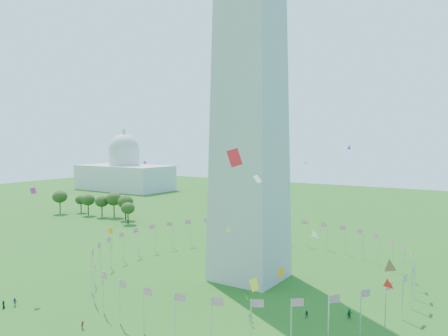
{
  "coord_description": "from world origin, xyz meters",
  "views": [
    {
      "loc": [
        56.01,
        -48.68,
        36.23
      ],
      "look_at": [
        1.69,
        35.0,
        29.94
      ],
      "focal_mm": 35.0,
      "sensor_mm": 36.0,
      "label": 1
    }
  ],
  "objects": [
    {
      "name": "kites_aloft",
      "position": [
        14.05,
        23.15,
        18.94
      ],
      "size": [
        124.35,
        72.43,
        31.46
      ],
      "color": "white",
      "rests_on": "ground"
    },
    {
      "name": "crowd",
      "position": [
        2.75,
        10.5,
        0.86
      ],
      "size": [
        77.57,
        76.62,
        1.91
      ],
      "color": "#501312",
      "rests_on": "ground"
    },
    {
      "name": "tree_line_west",
      "position": [
        -105.34,
        91.02,
        5.29
      ],
      "size": [
        54.99,
        15.51,
        11.66
      ],
      "color": "#35521B",
      "rests_on": "ground"
    },
    {
      "name": "capitol_building",
      "position": [
        -180.0,
        180.0,
        23.0
      ],
      "size": [
        70.0,
        35.0,
        46.0
      ],
      "primitive_type": null,
      "color": "beige",
      "rests_on": "ground"
    },
    {
      "name": "flag_ring",
      "position": [
        -0.0,
        50.0,
        4.5
      ],
      "size": [
        80.24,
        80.24,
        9.0
      ],
      "color": "silver",
      "rests_on": "ground"
    }
  ]
}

